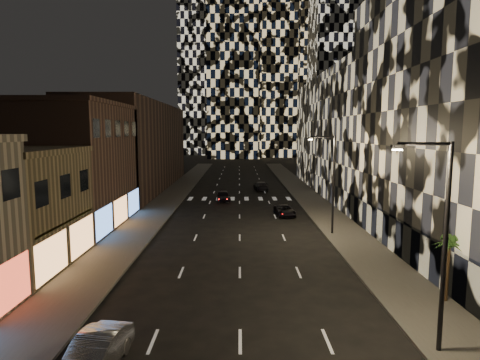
{
  "coord_description": "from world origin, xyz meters",
  "views": [
    {
      "loc": [
        -0.04,
        -6.31,
        9.56
      ],
      "look_at": [
        0.02,
        22.84,
        6.0
      ],
      "focal_mm": 30.0,
      "sensor_mm": 36.0,
      "label": 1
    }
  ],
  "objects_px": {
    "streetlight_far": "(331,177)",
    "palm_tree": "(449,247)",
    "streetlight_near": "(440,233)",
    "car_silver_parked": "(94,355)",
    "car_dark_midlane": "(224,196)",
    "car_dark_rightlane": "(285,211)",
    "car_dark_oncoming": "(261,186)"
  },
  "relations": [
    {
      "from": "streetlight_far",
      "to": "car_dark_midlane",
      "type": "bearing_deg",
      "value": 120.55
    },
    {
      "from": "car_silver_parked",
      "to": "car_dark_oncoming",
      "type": "height_order",
      "value": "car_silver_parked"
    },
    {
      "from": "car_dark_midlane",
      "to": "palm_tree",
      "type": "xyz_separation_m",
      "value": [
        13.66,
        -32.71,
        2.51
      ]
    },
    {
      "from": "streetlight_near",
      "to": "car_silver_parked",
      "type": "relative_size",
      "value": 1.98
    },
    {
      "from": "car_dark_oncoming",
      "to": "car_dark_midlane",
      "type": "bearing_deg",
      "value": 56.21
    },
    {
      "from": "car_silver_parked",
      "to": "car_dark_midlane",
      "type": "bearing_deg",
      "value": 91.53
    },
    {
      "from": "car_silver_parked",
      "to": "car_dark_midlane",
      "type": "relative_size",
      "value": 1.06
    },
    {
      "from": "streetlight_near",
      "to": "car_dark_rightlane",
      "type": "height_order",
      "value": "streetlight_near"
    },
    {
      "from": "car_dark_midlane",
      "to": "palm_tree",
      "type": "bearing_deg",
      "value": -73.7
    },
    {
      "from": "streetlight_near",
      "to": "car_dark_oncoming",
      "type": "relative_size",
      "value": 1.84
    },
    {
      "from": "car_dark_oncoming",
      "to": "palm_tree",
      "type": "distance_m",
      "value": 43.83
    },
    {
      "from": "car_silver_parked",
      "to": "palm_tree",
      "type": "distance_m",
      "value": 18.64
    },
    {
      "from": "car_silver_parked",
      "to": "car_dark_midlane",
      "type": "height_order",
      "value": "car_silver_parked"
    },
    {
      "from": "car_silver_parked",
      "to": "car_dark_rightlane",
      "type": "height_order",
      "value": "car_silver_parked"
    },
    {
      "from": "streetlight_far",
      "to": "car_dark_midlane",
      "type": "distance_m",
      "value": 21.2
    },
    {
      "from": "streetlight_near",
      "to": "car_dark_midlane",
      "type": "relative_size",
      "value": 2.1
    },
    {
      "from": "streetlight_far",
      "to": "palm_tree",
      "type": "xyz_separation_m",
      "value": [
        3.15,
        -14.89,
        -2.12
      ]
    },
    {
      "from": "car_dark_oncoming",
      "to": "car_dark_rightlane",
      "type": "height_order",
      "value": "car_dark_oncoming"
    },
    {
      "from": "car_dark_rightlane",
      "to": "streetlight_near",
      "type": "bearing_deg",
      "value": -89.17
    },
    {
      "from": "car_dark_midlane",
      "to": "car_dark_oncoming",
      "type": "height_order",
      "value": "car_dark_midlane"
    },
    {
      "from": "streetlight_far",
      "to": "palm_tree",
      "type": "relative_size",
      "value": 2.41
    },
    {
      "from": "car_silver_parked",
      "to": "car_dark_rightlane",
      "type": "bearing_deg",
      "value": 76.65
    },
    {
      "from": "streetlight_near",
      "to": "streetlight_far",
      "type": "bearing_deg",
      "value": 90.0
    },
    {
      "from": "streetlight_far",
      "to": "car_dark_rightlane",
      "type": "bearing_deg",
      "value": 110.95
    },
    {
      "from": "car_silver_parked",
      "to": "car_dark_oncoming",
      "type": "xyz_separation_m",
      "value": [
        9.3,
        49.49,
        -0.04
      ]
    },
    {
      "from": "streetlight_near",
      "to": "streetlight_far",
      "type": "xyz_separation_m",
      "value": [
        0.0,
        20.0,
        0.0
      ]
    },
    {
      "from": "car_dark_rightlane",
      "to": "car_dark_midlane",
      "type": "bearing_deg",
      "value": 122.16
    },
    {
      "from": "streetlight_far",
      "to": "car_dark_midlane",
      "type": "xyz_separation_m",
      "value": [
        -10.52,
        17.82,
        -4.62
      ]
    },
    {
      "from": "streetlight_near",
      "to": "car_silver_parked",
      "type": "bearing_deg",
      "value": -174.49
    },
    {
      "from": "streetlight_near",
      "to": "car_dark_oncoming",
      "type": "height_order",
      "value": "streetlight_near"
    },
    {
      "from": "car_silver_parked",
      "to": "streetlight_far",
      "type": "bearing_deg",
      "value": 63.31
    },
    {
      "from": "streetlight_far",
      "to": "car_dark_rightlane",
      "type": "height_order",
      "value": "streetlight_far"
    }
  ]
}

